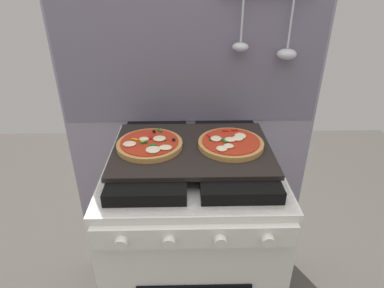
{
  "coord_description": "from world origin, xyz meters",
  "views": [
    {
      "loc": [
        -0.02,
        -0.98,
        1.45
      ],
      "look_at": [
        0.0,
        0.0,
        0.93
      ],
      "focal_mm": 30.24,
      "sensor_mm": 36.0,
      "label": 1
    }
  ],
  "objects": [
    {
      "name": "stove",
      "position": [
        -0.0,
        -0.0,
        0.45
      ],
      "size": [
        0.6,
        0.64,
        0.9
      ],
      "color": "white",
      "rests_on": "ground_plane"
    },
    {
      "name": "baking_tray",
      "position": [
        0.0,
        0.0,
        0.91
      ],
      "size": [
        0.54,
        0.38,
        0.02
      ],
      "primitive_type": "cube",
      "color": "black",
      "rests_on": "stove"
    },
    {
      "name": "pizza_right",
      "position": [
        0.13,
        -0.0,
        0.93
      ],
      "size": [
        0.22,
        0.22,
        0.03
      ],
      "color": "#C18947",
      "rests_on": "baking_tray"
    },
    {
      "name": "pizza_left",
      "position": [
        -0.14,
        -0.01,
        0.93
      ],
      "size": [
        0.22,
        0.22,
        0.03
      ],
      "color": "#C18947",
      "rests_on": "baking_tray"
    },
    {
      "name": "kitchen_backsplash",
      "position": [
        0.0,
        0.33,
        0.79
      ],
      "size": [
        1.1,
        0.09,
        1.55
      ],
      "color": "gray",
      "rests_on": "ground_plane"
    }
  ]
}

